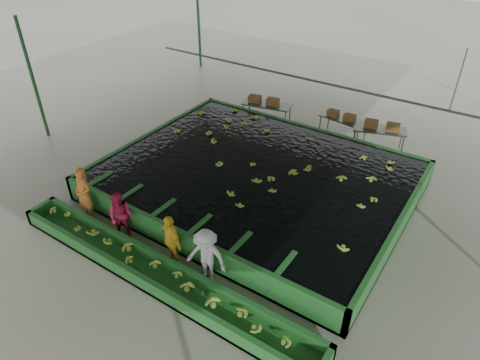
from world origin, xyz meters
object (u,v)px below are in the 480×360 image
Objects in this scene: flotation_tank at (256,180)px; packing_table_left at (267,114)px; packing_table_right at (378,139)px; box_stack_mid at (341,118)px; worker_c at (171,240)px; worker_a at (84,194)px; worker_b at (121,216)px; sorting_trough at (155,274)px; packing_table_mid at (342,128)px; box_stack_right at (381,129)px; box_stack_left at (264,103)px; worker_d at (206,257)px.

packing_table_left reaches higher than flotation_tank.
box_stack_mid reaches higher than packing_table_right.
flotation_tank is at bearing -63.23° from packing_table_left.
worker_c reaches higher than box_stack_mid.
worker_a is 1.62m from worker_b.
packing_table_left is 1.78× the size of box_stack_mid.
sorting_trough is (0.00, -5.10, -0.20)m from flotation_tank.
box_stack_mid is (-0.10, -0.05, 0.45)m from packing_table_mid.
worker_c is at bearing -105.81° from box_stack_right.
box_stack_mid is at bearing 101.58° from worker_c.
box_stack_right is (2.61, 5.26, 0.49)m from flotation_tank.
worker_c is 9.94m from box_stack_right.
box_stack_left is (1.14, 8.97, 0.05)m from worker_a.
worker_d is 0.79× the size of packing_table_left.
box_stack_left is at bearing -173.58° from packing_table_right.
worker_b is 0.92× the size of worker_d.
box_stack_right is at bearing -2.61° from box_stack_mid.
worker_b reaches higher than box_stack_right.
packing_table_right is at bearing 64.02° from flotation_tank.
packing_table_left is 0.52m from box_stack_left.
worker_a is 11.41m from packing_table_right.
worker_c reaches higher than box_stack_left.
worker_d is at bearing 34.95° from sorting_trough.
flotation_tank is 5.43m from box_stack_mid.
box_stack_right is (0.05, 0.01, 0.47)m from packing_table_right.
worker_b reaches higher than packing_table_mid.
worker_b is 10.07m from box_stack_mid.
worker_d is at bearing -67.72° from box_stack_left.
flotation_tank is 1.00× the size of sorting_trough.
packing_table_mid is 1.45× the size of box_stack_right.
box_stack_right is at bearing 6.51° from box_stack_left.
packing_table_left is at bearing -169.36° from box_stack_mid.
worker_a is at bearing -115.18° from box_stack_mid.
box_stack_right is at bearing 42.34° from worker_b.
worker_c reaches higher than flotation_tank.
packing_table_mid is (1.06, 9.69, -0.37)m from worker_c.
sorting_trough is at bearing -42.89° from worker_b.
worker_a is 3.57m from worker_c.
packing_table_left is at bearing 83.96° from worker_a.
worker_d is at bearing -98.41° from packing_table_right.
worker_b reaches higher than sorting_trough.
packing_table_right is at bearing -5.15° from packing_table_mid.
packing_table_mid is (-0.18, 9.69, -0.40)m from worker_d.
flotation_tank is 5.04× the size of packing_table_mid.
box_stack_mid reaches higher than packing_table_left.
worker_d reaches higher than worker_b.
packing_table_mid is at bearing 66.48° from worker_a.
worker_a is at bearing -115.57° from packing_table_mid.
worker_d is at bearing -68.64° from packing_table_left.
box_stack_mid is at bearing -154.82° from packing_table_mid.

